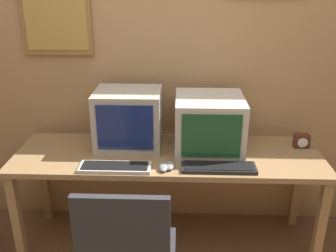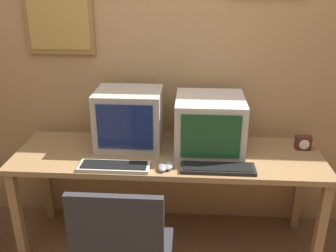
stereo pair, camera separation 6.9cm
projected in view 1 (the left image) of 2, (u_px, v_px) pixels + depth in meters
name	position (u px, v px, depth m)	size (l,w,h in m)	color
wall_back	(170.00, 57.00, 2.64)	(8.00, 0.08, 2.60)	tan
desk	(168.00, 164.00, 2.53)	(2.05, 0.62, 0.74)	#99754C
monitor_left	(129.00, 119.00, 2.54)	(0.44, 0.36, 0.40)	#B7B2A8
monitor_right	(209.00, 124.00, 2.49)	(0.45, 0.44, 0.37)	beige
keyboard_main	(115.00, 167.00, 2.30)	(0.44, 0.14, 0.03)	beige
keyboard_side	(219.00, 167.00, 2.30)	(0.46, 0.14, 0.03)	black
mouse_near_keyboard	(164.00, 167.00, 2.29)	(0.06, 0.12, 0.04)	gray
mouse_far_corner	(170.00, 165.00, 2.31)	(0.06, 0.11, 0.04)	gray
desk_clock	(301.00, 141.00, 2.57)	(0.10, 0.06, 0.09)	#4C231E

